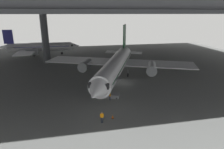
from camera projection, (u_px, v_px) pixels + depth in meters
The scene contains 8 objects.
ground_plane at pixel (119, 83), 45.16m from camera, with size 110.00×110.00×0.00m, color slate.
hangar_structure at pixel (108, 9), 53.11m from camera, with size 121.00×99.00×17.15m.
airplane_main at pixel (116, 65), 46.92m from camera, with size 37.46×37.49×12.19m.
boarding_stairs at pixel (109, 93), 37.48m from camera, with size 4.55×2.99×4.81m.
crew_worker_near_nose at pixel (102, 117), 28.50m from camera, with size 0.55×0.24×1.76m.
crew_worker_by_stairs at pixel (110, 95), 36.00m from camera, with size 0.26×0.55×1.65m.
airplane_distant at pixel (39, 47), 74.20m from camera, with size 29.75×28.56×9.64m.
traffic_cone_orange at pixel (113, 117), 29.92m from camera, with size 0.36×0.36×0.60m.
Camera 1 is at (-10.22, -41.31, 15.33)m, focal length 31.61 mm.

